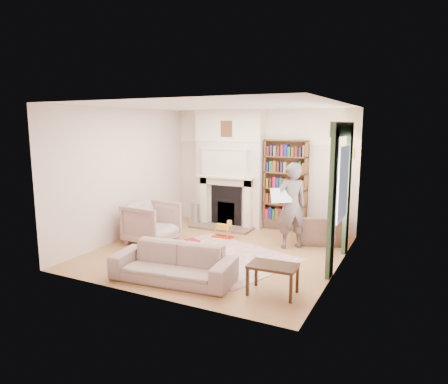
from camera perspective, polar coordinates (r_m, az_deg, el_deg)
The scene contains 25 objects.
floor at distance 7.87m, azimuth -0.82°, elevation -8.56°, with size 4.50×4.50×0.00m, color olive.
ceiling at distance 7.48m, azimuth -0.88°, elevation 12.27°, with size 4.50×4.50×0.00m, color white.
wall_back at distance 9.58m, azimuth 5.36°, elevation 3.27°, with size 4.50×4.50×0.00m, color silver.
wall_front at distance 5.67m, azimuth -11.37°, elevation -1.31°, with size 4.50×4.50×0.00m, color silver.
wall_left at distance 8.80m, azimuth -13.98°, elevation 2.46°, with size 4.50×4.50×0.00m, color silver.
wall_right at distance 6.82m, azimuth 16.18°, elevation 0.34°, with size 4.50×4.50×0.00m, color silver.
fireplace at distance 9.70m, azimuth 0.79°, elevation 3.31°, with size 1.70×0.58×2.80m.
bookcase at distance 9.28m, azimuth 8.79°, elevation 1.59°, with size 1.00×0.24×1.85m, color brown.
window at distance 7.21m, azimuth 16.67°, elevation 1.20°, with size 0.02×0.90×1.30m, color silver.
curtain_left at distance 6.58m, azimuth 15.19°, elevation -1.73°, with size 0.07×0.32×2.40m, color #2C412A.
curtain_right at distance 7.93m, azimuth 17.22°, elevation 0.09°, with size 0.07×0.32×2.40m, color #2C412A.
pelmet at distance 7.14m, azimuth 16.67°, elevation 8.62°, with size 0.09×1.70×0.24m, color #2C412A.
wall_sconce at distance 8.27m, azimuth 16.76°, elevation 5.37°, with size 0.20×0.24×0.24m, color gold, non-canonical shape.
rug at distance 7.60m, azimuth -0.63°, elevation -9.17°, with size 2.55×1.96×0.01m, color beige.
armchair_reading at distance 8.62m, azimuth 13.53°, elevation -5.03°, with size 0.97×0.85×0.63m, color #51362B.
armchair_left at distance 8.49m, azimuth -10.28°, elevation -4.36°, with size 0.91×0.93×0.85m, color #C1AE9F.
sofa at distance 6.47m, azimuth -7.26°, elevation -10.06°, with size 1.95×0.76×0.57m, color #B3A494.
man_reading at distance 8.04m, azimuth 9.59°, elevation -1.95°, with size 0.63×0.41×1.72m, color #574945.
newspaper at distance 7.86m, azimuth 8.16°, elevation -0.50°, with size 0.42×0.02×0.30m, color silver.
coffee_table at distance 6.00m, azimuth 6.97°, elevation -12.29°, with size 0.70×0.45×0.45m, color #382013, non-canonical shape.
paraffin_heater at distance 9.88m, azimuth -4.21°, elevation -3.14°, with size 0.24×0.24×0.55m, color #ACAFB3.
rocking_horse at distance 8.74m, azimuth -0.16°, elevation -5.28°, with size 0.47×0.19×0.41m, color orange, non-canonical shape.
board_game at distance 7.57m, azimuth -4.00°, elevation -9.12°, with size 0.38×0.38×0.03m, color #D5C64B.
game_box_lid at distance 8.47m, azimuth -4.54°, elevation -6.99°, with size 0.30×0.20×0.05m, color #A11215.
comic_annuals at distance 7.35m, azimuth -1.75°, elevation -9.72°, with size 0.33×0.57×0.02m.
Camera 1 is at (3.44, -6.63, 2.46)m, focal length 32.00 mm.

